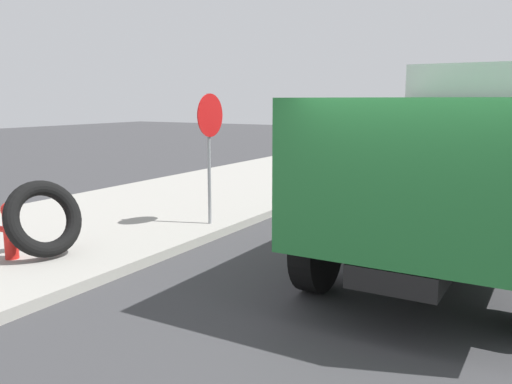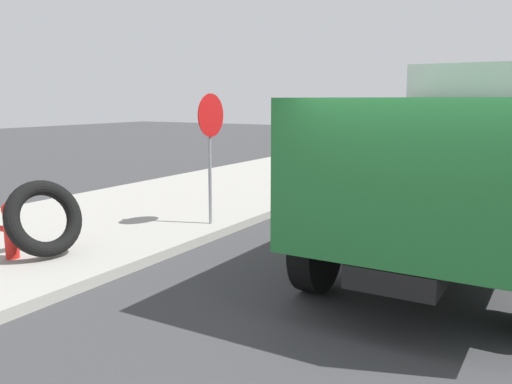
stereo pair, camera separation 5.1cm
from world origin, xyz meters
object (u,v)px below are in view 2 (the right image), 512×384
Objects in this scene: loose_tire at (44,218)px; dump_truck_yellow at (510,116)px; stop_sign at (210,134)px; dump_truck_green at (463,152)px; fire_hydrant at (11,228)px.

dump_truck_yellow reaches higher than loose_tire.
dump_truck_green is at bearing -81.03° from stop_sign.
loose_tire is at bearing 125.31° from dump_truck_green.
stop_sign is 4.21m from dump_truck_green.
loose_tire is at bearing 163.33° from stop_sign.
dump_truck_yellow is at bearing -10.15° from fire_hydrant.
fire_hydrant is 6.69m from dump_truck_green.
loose_tire is 23.88m from dump_truck_yellow.
fire_hydrant is 0.47m from loose_tire.
dump_truck_yellow reaches higher than stop_sign.
dump_truck_green is at bearing -54.69° from loose_tire.
fire_hydrant is at bearing 159.25° from stop_sign.
dump_truck_yellow is at bearing -8.42° from stop_sign.
dump_truck_yellow is (19.98, 1.10, 0.00)m from dump_truck_green.
dump_truck_green is 1.00× the size of dump_truck_yellow.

